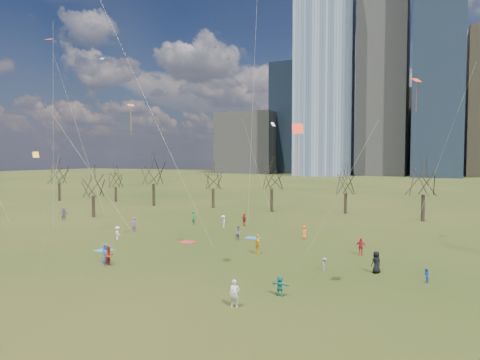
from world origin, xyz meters
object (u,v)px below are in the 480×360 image
at_px(person_0, 106,254).
at_px(person_1, 235,294).
at_px(blanket_navy, 253,238).
at_px(blanket_crimson, 188,242).
at_px(blanket_teal, 104,250).
at_px(person_2, 109,256).
at_px(person_4, 258,244).

height_order(person_0, person_1, person_0).
height_order(blanket_navy, blanket_crimson, same).
height_order(blanket_navy, person_0, person_0).
relative_size(blanket_teal, person_0, 0.90).
bearing_deg(person_2, blanket_crimson, 12.95).
height_order(person_1, person_4, person_4).
height_order(blanket_crimson, person_4, person_4).
bearing_deg(blanket_teal, person_2, -43.66).
distance_m(person_0, person_1, 15.82).
height_order(person_1, person_2, person_1).
xyz_separation_m(blanket_teal, blanket_crimson, (5.40, 7.19, 0.00)).
xyz_separation_m(blanket_navy, blanket_crimson, (-5.57, -5.30, 0.00)).
xyz_separation_m(person_2, person_4, (9.91, 9.63, 0.08)).
xyz_separation_m(blanket_teal, person_4, (14.65, 5.10, 0.93)).
distance_m(person_1, person_4, 14.95).
bearing_deg(blanket_crimson, person_4, -12.72).
bearing_deg(blanket_teal, person_4, 19.21).
bearing_deg(person_0, person_1, -41.19).
xyz_separation_m(blanket_teal, person_1, (19.03, -9.19, 0.85)).
height_order(blanket_crimson, person_0, person_0).
height_order(blanket_crimson, person_2, person_2).
height_order(blanket_navy, person_4, person_4).
bearing_deg(person_1, person_4, 78.31).
xyz_separation_m(person_1, person_2, (-14.29, 4.67, -0.00)).
bearing_deg(person_2, person_0, 77.95).
xyz_separation_m(person_1, person_4, (-4.38, 14.29, 0.08)).
distance_m(blanket_crimson, person_1, 21.33).
distance_m(blanket_teal, person_0, 5.86).
height_order(blanket_teal, blanket_navy, same).
relative_size(blanket_teal, blanket_crimson, 1.00).
distance_m(blanket_navy, blanket_crimson, 7.68).
xyz_separation_m(blanket_navy, person_2, (-6.22, -17.01, 0.85)).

